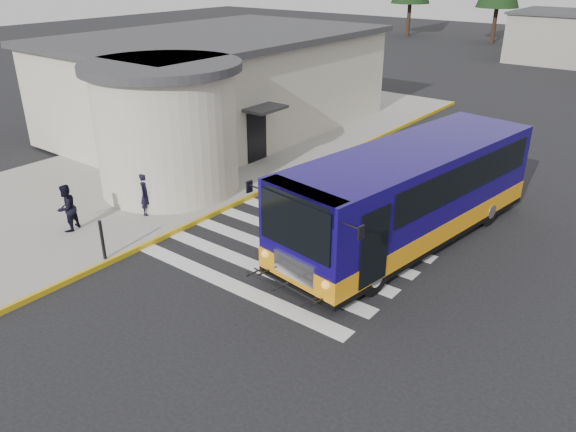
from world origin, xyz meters
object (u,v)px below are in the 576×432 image
Objects in this scene: pedestrian_b at (66,208)px; bollard at (102,240)px; transit_bus at (408,198)px; pedestrian_a at (146,194)px.

pedestrian_b is 2.61m from bollard.
bollard is at bearing 60.54° from pedestrian_b.
bollard is at bearing -124.66° from transit_bus.
transit_bus reaches higher than pedestrian_a.
pedestrian_a is at bearing -145.13° from transit_bus.
pedestrian_b is at bearing -136.23° from transit_bus.
transit_bus is 7.39× the size of pedestrian_a.
pedestrian_a is (-7.90, -3.98, -0.57)m from transit_bus.
pedestrian_b is at bearing 169.46° from bollard.
bollard is (2.56, -0.48, -0.16)m from pedestrian_b.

